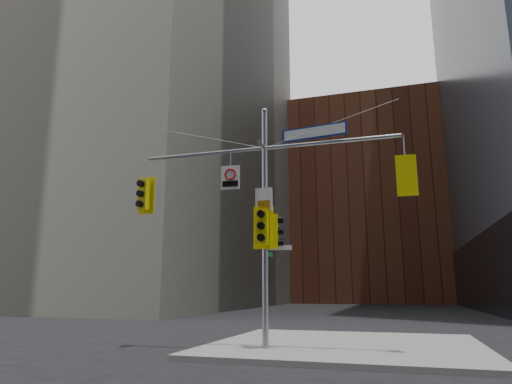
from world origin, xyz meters
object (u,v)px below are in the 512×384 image
Objects in this scene: signal_assembly at (265,199)px; traffic_light_east_arm at (406,177)px; traffic_light_west_arm at (144,195)px; traffic_light_pole_front at (262,227)px; regulatory_sign_arm at (230,177)px; street_sign_blade at (314,132)px; traffic_light_pole_side at (276,231)px.

signal_assembly reaches higher than traffic_light_east_arm.
traffic_light_west_arm is at bearing 179.82° from signal_assembly.
signal_assembly reaches higher than traffic_light_west_arm.
traffic_light_pole_front is 1.99m from regulatory_sign_arm.
regulatory_sign_arm reaches higher than traffic_light_west_arm.
traffic_light_west_arm is 8.19m from traffic_light_east_arm.
traffic_light_east_arm is at bearing -0.73° from traffic_light_pole_front.
signal_assembly is 4.00× the size of street_sign_blade.
traffic_light_pole_side is 1.32× the size of regulatory_sign_arm.
signal_assembly is at bearing 83.97° from traffic_light_pole_side.
traffic_light_west_arm is (-4.14, 0.01, 0.38)m from signal_assembly.
signal_assembly is at bearing -4.57° from traffic_light_east_arm.
street_sign_blade is at bearing -3.71° from regulatory_sign_arm.
traffic_light_east_arm is 0.91× the size of traffic_light_pole_front.
signal_assembly is 1.34m from regulatory_sign_arm.
street_sign_blade is (5.67, -0.01, 1.55)m from traffic_light_west_arm.
traffic_light_west_arm is at bearing -4.68° from traffic_light_east_arm.
signal_assembly is at bearing -3.17° from regulatory_sign_arm.
street_sign_blade is at bearing 0.13° from signal_assembly.
traffic_light_west_arm is at bearing 175.15° from regulatory_sign_arm.
street_sign_blade is at bearing 5.76° from traffic_light_west_arm.
traffic_light_west_arm reaches higher than traffic_light_pole_side.
street_sign_blade is at bearing -98.83° from traffic_light_pole_side.
street_sign_blade is (-2.52, 0.00, 1.55)m from traffic_light_east_arm.
regulatory_sign_arm is at bearing 162.89° from traffic_light_pole_front.
traffic_light_pole_side is at bearing -2.88° from regulatory_sign_arm.
traffic_light_pole_front is (4.14, -0.28, -1.26)m from traffic_light_west_arm.
traffic_light_west_arm is 1.66× the size of regulatory_sign_arm.
traffic_light_pole_side is 0.44m from traffic_light_pole_front.
traffic_light_pole_front reaches higher than traffic_light_pole_side.
regulatory_sign_arm is at bearing -171.91° from street_sign_blade.
traffic_light_east_arm is 0.57× the size of street_sign_blade.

